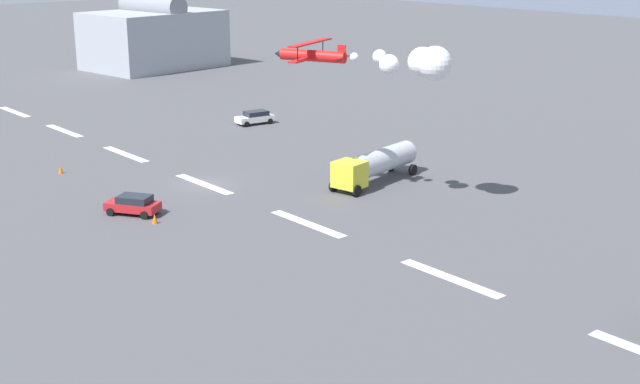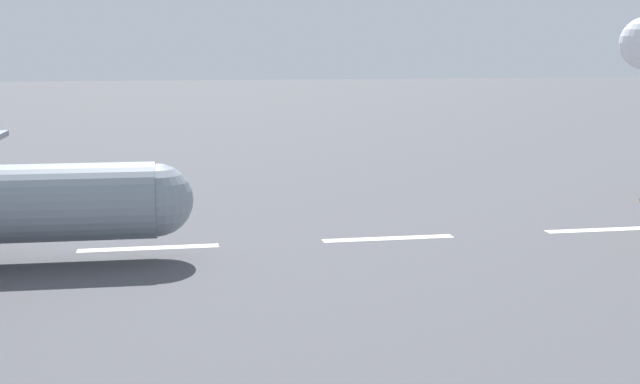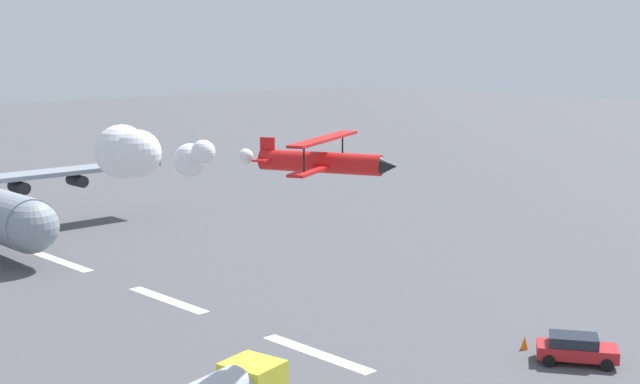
% 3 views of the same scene
% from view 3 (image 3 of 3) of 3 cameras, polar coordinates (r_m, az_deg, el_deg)
% --- Properties ---
extents(runway_stripe_5, '(8.00, 0.90, 0.01)m').
position_cam_3_polar(runway_stripe_5, '(48.44, -0.19, -10.50)').
color(runway_stripe_5, white).
rests_on(runway_stripe_5, ground).
extents(runway_stripe_6, '(8.00, 0.90, 0.01)m').
position_cam_3_polar(runway_stripe_6, '(58.91, -9.91, -6.95)').
color(runway_stripe_6, white).
rests_on(runway_stripe_6, ground).
extents(runway_stripe_7, '(8.00, 0.90, 0.01)m').
position_cam_3_polar(runway_stripe_7, '(70.68, -16.47, -4.41)').
color(runway_stripe_7, white).
rests_on(runway_stripe_7, ground).
extents(stunt_biplane_red, '(13.97, 8.73, 2.60)m').
position_cam_3_polar(stunt_biplane_red, '(41.45, -10.00, 2.45)').
color(stunt_biplane_red, red).
extents(followme_car_yellow, '(4.46, 3.77, 1.52)m').
position_cam_3_polar(followme_car_yellow, '(48.78, 16.37, -9.76)').
color(followme_car_yellow, '#B21E23').
rests_on(followme_car_yellow, ground).
extents(traffic_cone_far, '(0.44, 0.44, 0.75)m').
position_cam_3_polar(traffic_cone_far, '(50.28, 13.22, -9.56)').
color(traffic_cone_far, orange).
rests_on(traffic_cone_far, ground).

